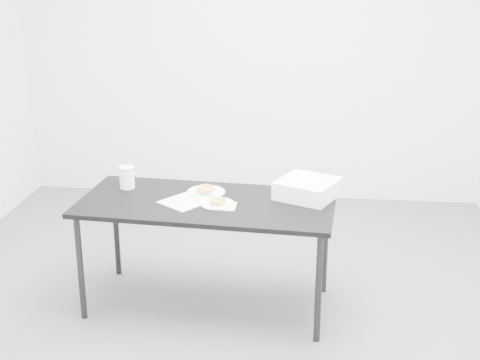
# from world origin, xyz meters

# --- Properties ---
(floor) EXTENTS (4.00, 4.00, 0.00)m
(floor) POSITION_xyz_m (0.00, 0.00, 0.00)
(floor) COLOR #4A4A4F
(floor) RESTS_ON ground
(wall_back) EXTENTS (4.00, 0.02, 2.70)m
(wall_back) POSITION_xyz_m (0.00, 2.00, 1.35)
(wall_back) COLOR silver
(wall_back) RESTS_ON floor
(table) EXTENTS (1.56, 0.81, 0.69)m
(table) POSITION_xyz_m (-0.07, -0.02, 0.64)
(table) COLOR black
(table) RESTS_ON floor
(scorecard) EXTENTS (0.37, 0.38, 0.00)m
(scorecard) POSITION_xyz_m (-0.18, -0.03, 0.69)
(scorecard) COLOR silver
(scorecard) RESTS_ON table
(logo_patch) EXTENTS (0.07, 0.07, 0.00)m
(logo_patch) POSITION_xyz_m (-0.09, 0.06, 0.69)
(logo_patch) COLOR green
(logo_patch) RESTS_ON scorecard
(pen) EXTENTS (0.14, 0.02, 0.01)m
(pen) POSITION_xyz_m (-0.11, 0.05, 0.70)
(pen) COLOR #0E9A60
(pen) RESTS_ON scorecard
(napkin) EXTENTS (0.14, 0.14, 0.00)m
(napkin) POSITION_xyz_m (0.04, -0.10, 0.69)
(napkin) COLOR silver
(napkin) RESTS_ON table
(plate_near) EXTENTS (0.20, 0.20, 0.01)m
(plate_near) POSITION_xyz_m (0.01, -0.08, 0.70)
(plate_near) COLOR white
(plate_near) RESTS_ON napkin
(donut_near) EXTENTS (0.11, 0.11, 0.03)m
(donut_near) POSITION_xyz_m (0.01, -0.08, 0.71)
(donut_near) COLOR #C3873D
(donut_near) RESTS_ON plate_near
(plate_far) EXTENTS (0.24, 0.24, 0.01)m
(plate_far) POSITION_xyz_m (-0.10, 0.12, 0.69)
(plate_far) COLOR white
(plate_far) RESTS_ON table
(donut_far) EXTENTS (0.12, 0.12, 0.04)m
(donut_far) POSITION_xyz_m (-0.10, 0.12, 0.72)
(donut_far) COLOR #C3873D
(donut_far) RESTS_ON plate_far
(coffee_cup) EXTENTS (0.09, 0.09, 0.14)m
(coffee_cup) POSITION_xyz_m (-0.60, 0.15, 0.76)
(coffee_cup) COLOR white
(coffee_cup) RESTS_ON table
(cup_lid) EXTENTS (0.09, 0.09, 0.01)m
(cup_lid) POSITION_xyz_m (-0.05, 0.11, 0.70)
(cup_lid) COLOR white
(cup_lid) RESTS_ON table
(bakery_box) EXTENTS (0.43, 0.43, 0.11)m
(bakery_box) POSITION_xyz_m (0.53, 0.12, 0.74)
(bakery_box) COLOR white
(bakery_box) RESTS_ON table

